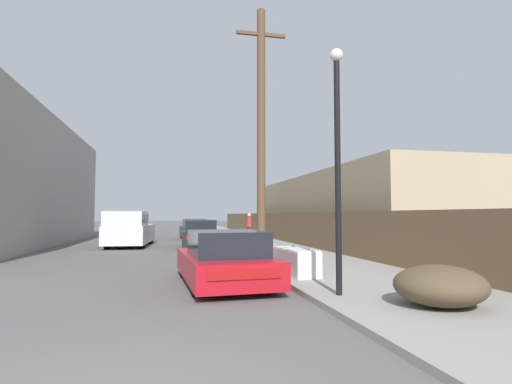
{
  "coord_description": "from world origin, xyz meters",
  "views": [
    {
      "loc": [
        0.52,
        -3.49,
        1.67
      ],
      "look_at": [
        3.02,
        7.99,
        2.35
      ],
      "focal_mm": 28.0,
      "sensor_mm": 36.0,
      "label": 1
    }
  ],
  "objects_px": {
    "car_parked_far": "(194,230)",
    "pedestrian": "(249,226)",
    "parked_sports_car_red": "(225,260)",
    "street_lamp": "(338,151)",
    "discarded_fridge": "(295,261)",
    "car_parked_mid": "(201,234)",
    "brush_pile": "(440,285)",
    "utility_pole": "(261,129)",
    "pickup_truck": "(129,229)"
  },
  "relations": [
    {
      "from": "pickup_truck",
      "to": "street_lamp",
      "type": "height_order",
      "value": "street_lamp"
    },
    {
      "from": "discarded_fridge",
      "to": "car_parked_far",
      "type": "height_order",
      "value": "car_parked_far"
    },
    {
      "from": "discarded_fridge",
      "to": "brush_pile",
      "type": "bearing_deg",
      "value": -77.2
    },
    {
      "from": "car_parked_mid",
      "to": "utility_pole",
      "type": "height_order",
      "value": "utility_pole"
    },
    {
      "from": "car_parked_mid",
      "to": "utility_pole",
      "type": "distance_m",
      "value": 8.51
    },
    {
      "from": "car_parked_mid",
      "to": "pickup_truck",
      "type": "bearing_deg",
      "value": 166.54
    },
    {
      "from": "car_parked_mid",
      "to": "utility_pole",
      "type": "xyz_separation_m",
      "value": [
        1.53,
        -7.33,
        4.04
      ]
    },
    {
      "from": "pickup_truck",
      "to": "parked_sports_car_red",
      "type": "bearing_deg",
      "value": 109.07
    },
    {
      "from": "discarded_fridge",
      "to": "car_parked_mid",
      "type": "distance_m",
      "value": 11.0
    },
    {
      "from": "parked_sports_car_red",
      "to": "utility_pole",
      "type": "distance_m",
      "value": 6.02
    },
    {
      "from": "parked_sports_car_red",
      "to": "car_parked_mid",
      "type": "xyz_separation_m",
      "value": [
        0.31,
        11.31,
        0.08
      ]
    },
    {
      "from": "car_parked_mid",
      "to": "utility_pole",
      "type": "relative_size",
      "value": 0.49
    },
    {
      "from": "pickup_truck",
      "to": "car_parked_far",
      "type": "bearing_deg",
      "value": -118.44
    },
    {
      "from": "discarded_fridge",
      "to": "brush_pile",
      "type": "xyz_separation_m",
      "value": [
        1.28,
        -4.03,
        0.01
      ]
    },
    {
      "from": "discarded_fridge",
      "to": "street_lamp",
      "type": "xyz_separation_m",
      "value": [
        -0.01,
        -2.78,
        2.49
      ]
    },
    {
      "from": "utility_pole",
      "to": "brush_pile",
      "type": "xyz_separation_m",
      "value": [
        1.38,
        -7.58,
        -4.24
      ]
    },
    {
      "from": "utility_pole",
      "to": "pedestrian",
      "type": "relative_size",
      "value": 5.39
    },
    {
      "from": "car_parked_mid",
      "to": "brush_pile",
      "type": "xyz_separation_m",
      "value": [
        2.9,
        -14.91,
        -0.2
      ]
    },
    {
      "from": "street_lamp",
      "to": "pedestrian",
      "type": "height_order",
      "value": "street_lamp"
    },
    {
      "from": "pedestrian",
      "to": "car_parked_mid",
      "type": "bearing_deg",
      "value": -130.83
    },
    {
      "from": "parked_sports_car_red",
      "to": "pedestrian",
      "type": "distance_m",
      "value": 15.61
    },
    {
      "from": "discarded_fridge",
      "to": "utility_pole",
      "type": "xyz_separation_m",
      "value": [
        -0.1,
        3.55,
        4.25
      ]
    },
    {
      "from": "brush_pile",
      "to": "pedestrian",
      "type": "distance_m",
      "value": 18.79
    },
    {
      "from": "brush_pile",
      "to": "pedestrian",
      "type": "bearing_deg",
      "value": 88.68
    },
    {
      "from": "parked_sports_car_red",
      "to": "street_lamp",
      "type": "height_order",
      "value": "street_lamp"
    },
    {
      "from": "car_parked_mid",
      "to": "discarded_fridge",
      "type": "bearing_deg",
      "value": -77.37
    },
    {
      "from": "car_parked_mid",
      "to": "parked_sports_car_red",
      "type": "bearing_deg",
      "value": -87.43
    },
    {
      "from": "parked_sports_car_red",
      "to": "car_parked_far",
      "type": "relative_size",
      "value": 0.93
    },
    {
      "from": "street_lamp",
      "to": "discarded_fridge",
      "type": "bearing_deg",
      "value": 89.81
    },
    {
      "from": "car_parked_far",
      "to": "street_lamp",
      "type": "relative_size",
      "value": 0.96
    },
    {
      "from": "car_parked_mid",
      "to": "pickup_truck",
      "type": "relative_size",
      "value": 0.78
    },
    {
      "from": "discarded_fridge",
      "to": "brush_pile",
      "type": "distance_m",
      "value": 4.23
    },
    {
      "from": "street_lamp",
      "to": "pedestrian",
      "type": "xyz_separation_m",
      "value": [
        1.72,
        17.52,
        -1.98
      ]
    },
    {
      "from": "discarded_fridge",
      "to": "pickup_truck",
      "type": "xyz_separation_m",
      "value": [
        -5.31,
        12.05,
        0.47
      ]
    },
    {
      "from": "parked_sports_car_red",
      "to": "pickup_truck",
      "type": "height_order",
      "value": "pickup_truck"
    },
    {
      "from": "car_parked_far",
      "to": "pedestrian",
      "type": "bearing_deg",
      "value": -48.34
    },
    {
      "from": "street_lamp",
      "to": "brush_pile",
      "type": "bearing_deg",
      "value": -44.33
    },
    {
      "from": "car_parked_mid",
      "to": "street_lamp",
      "type": "xyz_separation_m",
      "value": [
        1.62,
        -13.66,
        2.28
      ]
    },
    {
      "from": "pickup_truck",
      "to": "street_lamp",
      "type": "relative_size",
      "value": 1.16
    },
    {
      "from": "discarded_fridge",
      "to": "street_lamp",
      "type": "relative_size",
      "value": 0.39
    },
    {
      "from": "parked_sports_car_red",
      "to": "utility_pole",
      "type": "relative_size",
      "value": 0.49
    },
    {
      "from": "brush_pile",
      "to": "pedestrian",
      "type": "height_order",
      "value": "pedestrian"
    },
    {
      "from": "discarded_fridge",
      "to": "car_parked_far",
      "type": "xyz_separation_m",
      "value": [
        -1.52,
        18.03,
        0.19
      ]
    },
    {
      "from": "parked_sports_car_red",
      "to": "street_lamp",
      "type": "distance_m",
      "value": 3.84
    },
    {
      "from": "utility_pole",
      "to": "brush_pile",
      "type": "distance_m",
      "value": 8.79
    },
    {
      "from": "utility_pole",
      "to": "pedestrian",
      "type": "xyz_separation_m",
      "value": [
        1.81,
        11.19,
        -3.74
      ]
    },
    {
      "from": "pickup_truck",
      "to": "pedestrian",
      "type": "height_order",
      "value": "pickup_truck"
    },
    {
      "from": "utility_pole",
      "to": "street_lamp",
      "type": "relative_size",
      "value": 1.83
    },
    {
      "from": "car_parked_far",
      "to": "pickup_truck",
      "type": "height_order",
      "value": "pickup_truck"
    },
    {
      "from": "utility_pole",
      "to": "brush_pile",
      "type": "relative_size",
      "value": 5.8
    }
  ]
}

